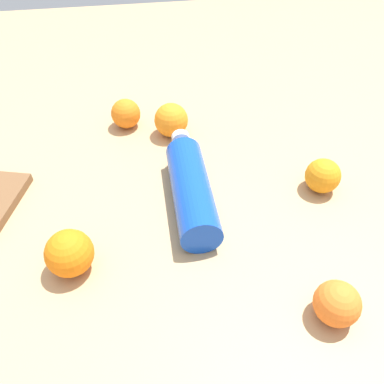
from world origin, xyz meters
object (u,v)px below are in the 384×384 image
(water_bottle, at_px, (190,184))
(orange_3, at_px, (337,303))
(orange_0, at_px, (324,177))
(orange_4, at_px, (126,114))
(orange_1, at_px, (69,253))
(orange_2, at_px, (171,120))

(water_bottle, xyz_separation_m, orange_3, (-0.17, 0.29, -0.00))
(orange_3, bearing_deg, water_bottle, -59.80)
(water_bottle, relative_size, orange_0, 4.37)
(water_bottle, distance_m, orange_3, 0.33)
(orange_0, xyz_separation_m, orange_4, (0.37, -0.30, 0.00))
(orange_1, bearing_deg, orange_4, -104.90)
(orange_1, relative_size, orange_3, 1.15)
(orange_0, bearing_deg, orange_3, 70.16)
(water_bottle, relative_size, orange_3, 4.44)
(orange_3, relative_size, orange_4, 0.97)
(orange_3, bearing_deg, orange_4, -63.74)
(orange_0, relative_size, orange_3, 1.02)
(water_bottle, relative_size, orange_2, 3.85)
(orange_3, xyz_separation_m, orange_4, (0.28, -0.56, 0.00))
(orange_3, bearing_deg, orange_0, -109.84)
(orange_1, xyz_separation_m, orange_3, (-0.39, 0.16, -0.01))
(orange_1, distance_m, orange_3, 0.42)
(orange_0, bearing_deg, orange_4, -38.63)
(orange_4, bearing_deg, orange_2, 152.78)
(orange_0, height_order, orange_1, orange_1)
(orange_1, xyz_separation_m, orange_4, (-0.11, -0.41, -0.00))
(orange_0, distance_m, orange_4, 0.48)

